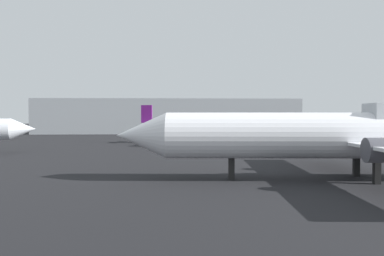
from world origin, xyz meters
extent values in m
cylinder|color=white|center=(12.23, 25.47, 3.76)|extent=(30.84, 5.90, 3.88)
cone|color=white|center=(-5.20, 26.62, 3.76)|extent=(4.52, 4.16, 3.88)
cube|color=white|center=(13.76, 25.37, 3.18)|extent=(6.42, 28.63, 0.24)
cylinder|color=#4C4C54|center=(13.19, 30.81, 2.98)|extent=(3.08, 1.97, 1.78)
cube|color=black|center=(2.44, 26.12, 0.91)|extent=(0.53, 0.53, 1.82)
cube|color=black|center=(13.62, 23.39, 0.91)|extent=(0.53, 0.53, 1.82)
cube|color=black|center=(13.89, 27.34, 0.91)|extent=(0.53, 0.53, 1.82)
cone|color=silver|center=(-24.55, 52.03, 3.52)|extent=(3.89, 3.63, 3.14)
cylinder|color=#B2BCCC|center=(-0.32, 71.08, 2.83)|extent=(17.13, 7.78, 2.50)
cone|color=#B2BCCC|center=(9.16, 67.94, 2.83)|extent=(3.40, 3.24, 2.50)
cone|color=#B2BCCC|center=(-9.79, 74.21, 2.83)|extent=(3.40, 3.24, 2.50)
cube|color=#B2BCCC|center=(-1.13, 71.35, 2.46)|extent=(9.67, 20.21, 0.18)
cube|color=#B2BCCC|center=(-8.13, 73.66, 3.08)|extent=(3.65, 6.48, 0.12)
cube|color=purple|center=(-7.78, 73.54, 5.91)|extent=(2.33, 0.96, 3.65)
cylinder|color=#4C4C54|center=(0.56, 74.81, 2.33)|extent=(2.53, 1.97, 1.34)
cylinder|color=#4C4C54|center=(-1.84, 67.55, 2.33)|extent=(2.53, 1.97, 1.34)
cube|color=black|center=(4.91, 69.35, 0.79)|extent=(0.47, 0.47, 1.58)
cube|color=black|center=(-0.67, 72.76, 0.79)|extent=(0.47, 0.47, 1.58)
cube|color=black|center=(-1.60, 69.94, 0.79)|extent=(0.47, 0.47, 1.58)
cube|color=#B2B7BC|center=(15.14, 25.31, 5.07)|extent=(2.55, 2.93, 2.80)
cube|color=#999EA3|center=(-3.78, 121.81, 5.47)|extent=(83.26, 20.02, 10.94)
camera|label=1|loc=(-2.61, -6.38, 5.34)|focal=36.25mm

